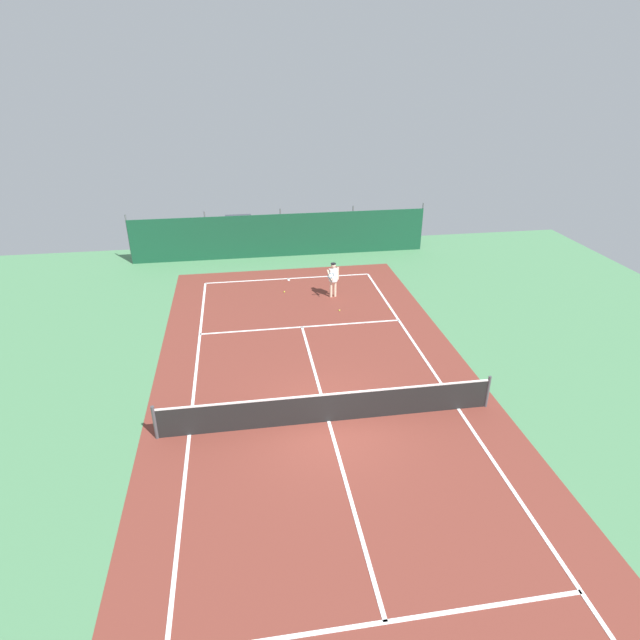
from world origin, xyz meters
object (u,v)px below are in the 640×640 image
Objects in this scene: tennis_player at (333,277)px; tennis_ball_midcourt at (339,310)px; tennis_ball_near_player at (284,292)px; tennis_ball_by_sideline at (390,309)px; tennis_net at (329,407)px; parked_car at (239,232)px.

tennis_ball_midcourt is at bearing 79.02° from tennis_player.
tennis_ball_by_sideline is at bearing -31.22° from tennis_ball_near_player.
parked_car reaches higher than tennis_net.
parked_car is (-6.34, 10.15, 0.81)m from tennis_ball_by_sideline.
parked_car is at bearing 104.51° from tennis_ball_near_player.
tennis_player reaches higher than tennis_ball_near_player.
tennis_player is at bearing -21.54° from tennis_ball_near_player.
tennis_net reaches higher than tennis_ball_midcourt.
tennis_ball_near_player is at bearing 104.82° from parked_car.
tennis_net is 10.18m from tennis_ball_near_player.
tennis_ball_by_sideline is at bearing 61.69° from tennis_net.
tennis_ball_near_player is at bearing 148.78° from tennis_ball_by_sideline.
tennis_player is 0.39× the size of parked_car.
tennis_ball_midcourt is at bearing 174.55° from tennis_ball_by_sideline.
tennis_player is 9.31m from parked_car.
parked_car is (-2.30, 17.65, 0.33)m from tennis_net.
tennis_ball_midcourt and tennis_ball_by_sideline have the same top height.
tennis_ball_by_sideline is (2.22, -0.21, 0.00)m from tennis_ball_midcourt.
tennis_ball_near_player is 7.77m from parked_car.
tennis_net is 2.40× the size of parked_car.
tennis_player is 24.85× the size of tennis_ball_midcourt.
tennis_ball_by_sideline is (4.40, -2.67, 0.00)m from tennis_ball_near_player.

